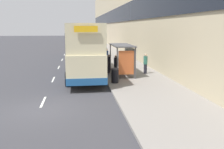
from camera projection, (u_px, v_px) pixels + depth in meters
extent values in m
plane|color=#38383D|center=(40.00, 110.00, 12.39)|extent=(220.00, 220.00, 0.00)
cube|color=gray|center=(100.00, 47.00, 50.71)|extent=(5.00, 93.00, 0.14)
cube|color=#C6B793|center=(120.00, 13.00, 49.98)|extent=(3.00, 93.00, 13.60)
cube|color=black|center=(112.00, 17.00, 49.90)|extent=(0.12, 89.28, 2.45)
cube|color=silver|center=(43.00, 102.00, 13.74)|extent=(0.12, 2.00, 0.01)
cube|color=silver|center=(53.00, 79.00, 19.60)|extent=(0.12, 2.00, 0.01)
cube|color=silver|center=(59.00, 67.00, 25.45)|extent=(0.12, 2.00, 0.01)
cube|color=silver|center=(62.00, 60.00, 31.31)|extent=(0.12, 2.00, 0.01)
cube|color=silver|center=(64.00, 55.00, 37.17)|extent=(0.12, 2.00, 0.01)
cube|color=silver|center=(66.00, 51.00, 43.03)|extent=(0.12, 2.00, 0.01)
cube|color=#4C4C51|center=(122.00, 45.00, 20.65)|extent=(1.60, 4.20, 0.08)
cylinder|color=#4C4C51|center=(117.00, 64.00, 18.84)|extent=(0.10, 0.10, 2.40)
cylinder|color=#4C4C51|center=(110.00, 57.00, 22.73)|extent=(0.10, 0.10, 2.40)
cylinder|color=#4C4C51|center=(135.00, 63.00, 19.03)|extent=(0.10, 0.10, 2.40)
cylinder|color=#4C4C51|center=(125.00, 57.00, 22.92)|extent=(0.10, 0.10, 2.40)
cube|color=#99A8B2|center=(130.00, 58.00, 20.95)|extent=(0.04, 3.68, 1.92)
cube|color=#D86633|center=(126.00, 63.00, 18.98)|extent=(1.19, 0.10, 1.82)
cube|color=maroon|center=(125.00, 69.00, 21.05)|extent=(0.36, 2.80, 0.08)
cube|color=beige|center=(84.00, 59.00, 20.66)|extent=(2.55, 11.13, 1.85)
cube|color=beige|center=(84.00, 36.00, 20.30)|extent=(2.50, 10.79, 1.95)
cube|color=#1E518C|center=(84.00, 68.00, 20.79)|extent=(2.58, 11.18, 0.45)
cube|color=#2D3847|center=(84.00, 55.00, 20.59)|extent=(2.58, 10.46, 0.81)
cube|color=#2D3847|center=(84.00, 37.00, 20.32)|extent=(2.55, 10.46, 0.94)
cube|color=yellow|center=(86.00, 29.00, 14.79)|extent=(1.40, 0.08, 0.36)
cylinder|color=black|center=(70.00, 64.00, 24.34)|extent=(0.30, 1.00, 1.00)
cylinder|color=black|center=(96.00, 64.00, 24.68)|extent=(0.30, 1.00, 1.00)
cylinder|color=black|center=(67.00, 79.00, 17.30)|extent=(0.30, 1.00, 1.00)
cylinder|color=black|center=(104.00, 78.00, 17.64)|extent=(0.30, 1.00, 1.00)
cube|color=beige|center=(82.00, 47.00, 33.58)|extent=(2.55, 11.33, 1.85)
cube|color=beige|center=(82.00, 33.00, 33.22)|extent=(2.50, 10.99, 1.95)
cube|color=#1E518C|center=(82.00, 52.00, 33.71)|extent=(2.58, 11.39, 0.45)
cube|color=#2D3847|center=(82.00, 44.00, 33.51)|extent=(2.58, 10.65, 0.81)
cube|color=#2D3847|center=(82.00, 33.00, 33.24)|extent=(2.55, 10.65, 0.94)
cube|color=yellow|center=(83.00, 28.00, 27.61)|extent=(1.40, 0.08, 0.36)
cylinder|color=black|center=(73.00, 51.00, 37.33)|extent=(0.30, 1.00, 1.00)
cylinder|color=black|center=(90.00, 51.00, 37.67)|extent=(0.30, 1.00, 1.00)
cylinder|color=black|center=(72.00, 57.00, 30.16)|extent=(0.30, 1.00, 1.00)
cylinder|color=black|center=(94.00, 57.00, 30.50)|extent=(0.30, 1.00, 1.00)
cube|color=maroon|center=(80.00, 46.00, 45.29)|extent=(1.71, 4.53, 0.85)
cube|color=#2D3847|center=(80.00, 41.00, 44.93)|extent=(1.50, 2.17, 0.69)
cylinder|color=black|center=(76.00, 47.00, 46.62)|extent=(0.20, 0.60, 0.60)
cylinder|color=black|center=(85.00, 47.00, 46.85)|extent=(0.20, 0.60, 0.60)
cylinder|color=black|center=(75.00, 49.00, 43.89)|extent=(0.20, 0.60, 0.60)
cylinder|color=black|center=(85.00, 49.00, 44.12)|extent=(0.20, 0.60, 0.60)
cube|color=navy|center=(81.00, 39.00, 73.34)|extent=(1.73, 3.90, 0.82)
cube|color=#2D3847|center=(81.00, 36.00, 73.01)|extent=(1.53, 1.87, 0.67)
cylinder|color=black|center=(78.00, 40.00, 74.47)|extent=(0.20, 0.60, 0.60)
cylinder|color=black|center=(84.00, 40.00, 74.71)|extent=(0.20, 0.60, 0.60)
cylinder|color=black|center=(78.00, 40.00, 72.12)|extent=(0.20, 0.60, 0.60)
cylinder|color=black|center=(84.00, 40.00, 72.36)|extent=(0.20, 0.60, 0.60)
cube|color=#B7B799|center=(78.00, 41.00, 62.09)|extent=(1.70, 3.92, 0.84)
cube|color=#2D3847|center=(77.00, 38.00, 61.75)|extent=(1.50, 1.88, 0.69)
cylinder|color=black|center=(74.00, 42.00, 63.24)|extent=(0.20, 0.60, 0.60)
cylinder|color=black|center=(81.00, 42.00, 63.46)|extent=(0.20, 0.60, 0.60)
cylinder|color=black|center=(74.00, 43.00, 60.87)|extent=(0.20, 0.60, 0.60)
cylinder|color=black|center=(81.00, 43.00, 61.10)|extent=(0.20, 0.60, 0.60)
cube|color=maroon|center=(81.00, 43.00, 52.56)|extent=(1.85, 3.82, 0.83)
cube|color=#2D3847|center=(81.00, 40.00, 52.23)|extent=(1.63, 1.83, 0.68)
cylinder|color=black|center=(77.00, 45.00, 53.67)|extent=(0.20, 0.60, 0.60)
cylinder|color=black|center=(86.00, 45.00, 53.91)|extent=(0.20, 0.60, 0.60)
cylinder|color=black|center=(77.00, 46.00, 51.36)|extent=(0.20, 0.60, 0.60)
cylinder|color=black|center=(86.00, 45.00, 51.61)|extent=(0.20, 0.60, 0.60)
cylinder|color=#23232D|center=(145.00, 69.00, 21.31)|extent=(0.28, 0.28, 0.81)
cylinder|color=#337260|center=(146.00, 60.00, 21.17)|extent=(0.34, 0.34, 0.67)
sphere|color=tan|center=(146.00, 55.00, 21.09)|extent=(0.22, 0.22, 0.22)
cylinder|color=#23232D|center=(116.00, 71.00, 20.06)|extent=(0.28, 0.28, 0.83)
cylinder|color=#26262D|center=(116.00, 62.00, 19.92)|extent=(0.35, 0.35, 0.69)
sphere|color=tan|center=(116.00, 56.00, 19.83)|extent=(0.23, 0.23, 0.23)
cylinder|color=#23232D|center=(107.00, 63.00, 24.62)|extent=(0.30, 0.30, 0.88)
cylinder|color=navy|center=(106.00, 55.00, 24.47)|extent=(0.37, 0.37, 0.74)
sphere|color=tan|center=(106.00, 50.00, 24.37)|extent=(0.24, 0.24, 0.24)
cylinder|color=#23232D|center=(109.00, 68.00, 21.62)|extent=(0.26, 0.26, 0.76)
cylinder|color=#26262D|center=(109.00, 60.00, 21.49)|extent=(0.32, 0.32, 0.64)
sphere|color=tan|center=(109.00, 56.00, 21.41)|extent=(0.21, 0.21, 0.21)
cylinder|color=black|center=(115.00, 76.00, 17.78)|extent=(0.52, 0.52, 0.95)
cylinder|color=#2D2D33|center=(115.00, 69.00, 17.68)|extent=(0.55, 0.55, 0.10)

